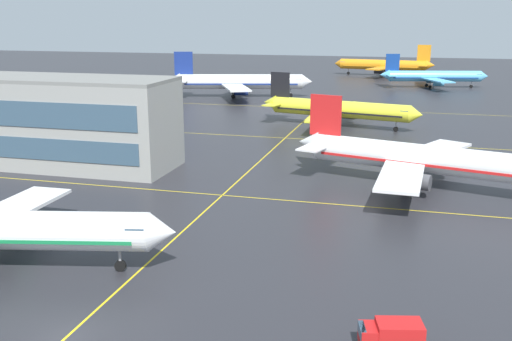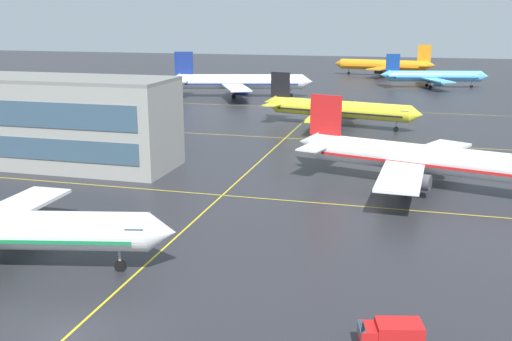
{
  "view_description": "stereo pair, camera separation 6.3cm",
  "coord_description": "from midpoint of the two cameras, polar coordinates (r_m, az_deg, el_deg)",
  "views": [
    {
      "loc": [
        22.14,
        -31.91,
        21.51
      ],
      "look_at": [
        3.97,
        35.96,
        3.11
      ],
      "focal_mm": 41.5,
      "sensor_mm": 36.0,
      "label": 1
    },
    {
      "loc": [
        22.2,
        -31.9,
        21.51
      ],
      "look_at": [
        3.97,
        35.96,
        3.11
      ],
      "focal_mm": 41.5,
      "sensor_mm": 36.0,
      "label": 2
    }
  ],
  "objects": [
    {
      "name": "airliner_distant_taxiway",
      "position": [
        226.52,
        12.21,
        9.9
      ],
      "size": [
        37.02,
        31.68,
        11.51
      ],
      "color": "orange",
      "rests_on": "ground"
    },
    {
      "name": "airliner_far_right_stand",
      "position": [
        192.02,
        16.69,
        8.69
      ],
      "size": [
        32.86,
        27.91,
        10.29
      ],
      "color": "#5BB7E5",
      "rests_on": "ground"
    },
    {
      "name": "airliner_second_row",
      "position": [
        78.63,
        15.75,
        1.1
      ],
      "size": [
        35.27,
        30.04,
        11.1
      ],
      "color": "white",
      "rests_on": "ground"
    },
    {
      "name": "airliner_far_left_stand",
      "position": [
        162.21,
        -1.64,
        8.54
      ],
      "size": [
        38.86,
        33.08,
        12.22
      ],
      "color": "white",
      "rests_on": "ground"
    },
    {
      "name": "ground_plane",
      "position": [
        44.41,
        -17.88,
        -15.07
      ],
      "size": [
        600.0,
        600.0,
        0.0
      ],
      "primitive_type": "plane",
      "color": "#28282D"
    },
    {
      "name": "service_truck_red_van",
      "position": [
        41.31,
        12.82,
        -15.21
      ],
      "size": [
        4.42,
        2.91,
        2.1
      ],
      "color": "red",
      "rests_on": "ground"
    },
    {
      "name": "airliner_third_row",
      "position": [
        119.37,
        7.85,
        5.87
      ],
      "size": [
        32.98,
        28.0,
        10.31
      ],
      "color": "yellow",
      "rests_on": "ground"
    },
    {
      "name": "taxiway_markings",
      "position": [
        90.33,
        0.34,
        0.9
      ],
      "size": [
        156.25,
        161.27,
        0.01
      ],
      "color": "yellow",
      "rests_on": "ground"
    }
  ]
}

